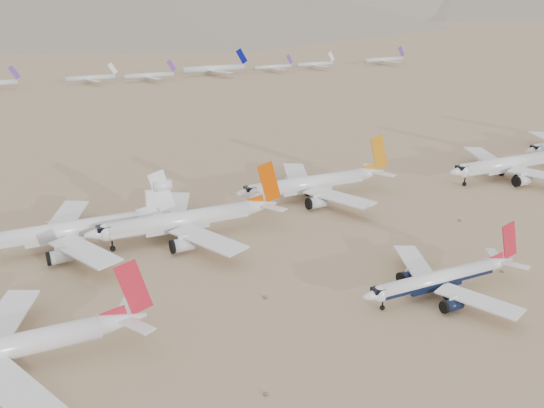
{
  "coord_description": "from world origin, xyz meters",
  "views": [
    {
      "loc": [
        -78.84,
        -89.11,
        62.88
      ],
      "look_at": [
        -11.87,
        49.33,
        7.0
      ],
      "focal_mm": 40.0,
      "sensor_mm": 36.0,
      "label": 1
    }
  ],
  "objects_px": {
    "second_airliner": "(9,348)",
    "row2_white_trijet": "(75,229)",
    "row2_navy_widebody": "(512,164)",
    "main_airliner": "(443,278)"
  },
  "relations": [
    {
      "from": "row2_navy_widebody",
      "to": "row2_white_trijet",
      "type": "distance_m",
      "value": 144.22
    },
    {
      "from": "main_airliner",
      "to": "row2_navy_widebody",
      "type": "distance_m",
      "value": 95.07
    },
    {
      "from": "second_airliner",
      "to": "row2_white_trijet",
      "type": "xyz_separation_m",
      "value": [
        18.51,
        49.14,
        0.43
      ]
    },
    {
      "from": "main_airliner",
      "to": "row2_white_trijet",
      "type": "distance_m",
      "value": 89.47
    },
    {
      "from": "row2_navy_widebody",
      "to": "row2_white_trijet",
      "type": "bearing_deg",
      "value": 178.3
    },
    {
      "from": "main_airliner",
      "to": "row2_navy_widebody",
      "type": "relative_size",
      "value": 0.75
    },
    {
      "from": "row2_white_trijet",
      "to": "row2_navy_widebody",
      "type": "bearing_deg",
      "value": -1.7
    },
    {
      "from": "second_airliner",
      "to": "row2_white_trijet",
      "type": "relative_size",
      "value": 0.95
    },
    {
      "from": "second_airliner",
      "to": "row2_white_trijet",
      "type": "bearing_deg",
      "value": 69.35
    },
    {
      "from": "second_airliner",
      "to": "row2_navy_widebody",
      "type": "xyz_separation_m",
      "value": [
        162.67,
        44.85,
        0.45
      ]
    }
  ]
}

